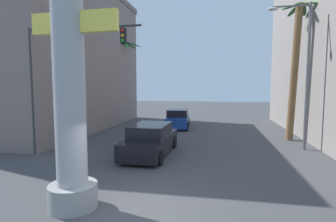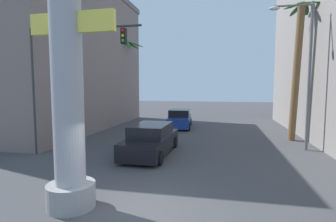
# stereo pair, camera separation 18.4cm
# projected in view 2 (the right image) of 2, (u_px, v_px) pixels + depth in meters

# --- Properties ---
(ground_plane) EXTENTS (92.29, 92.29, 0.00)m
(ground_plane) POSITION_uv_depth(u_px,v_px,m) (184.00, 140.00, 16.96)
(ground_plane) COLOR #424244
(building_left) EXTENTS (8.66, 17.17, 11.92)m
(building_left) POSITION_uv_depth(u_px,v_px,m) (59.00, 57.00, 21.99)
(building_left) COLOR slate
(building_left) RESTS_ON ground
(neon_sign_pole) EXTENTS (2.85, 1.36, 10.02)m
(neon_sign_pole) POSITION_uv_depth(u_px,v_px,m) (67.00, 54.00, 7.16)
(neon_sign_pole) COLOR #9E9EA3
(neon_sign_pole) RESTS_ON ground
(street_lamp) EXTENTS (2.24, 0.28, 7.90)m
(street_lamp) POSITION_uv_depth(u_px,v_px,m) (304.00, 64.00, 13.99)
(street_lamp) COLOR #59595E
(street_lamp) RESTS_ON ground
(traffic_light_mast) EXTENTS (5.77, 0.32, 6.33)m
(traffic_light_mast) POSITION_uv_depth(u_px,v_px,m) (64.00, 66.00, 12.76)
(traffic_light_mast) COLOR #333333
(traffic_light_mast) RESTS_ON ground
(car_lead) EXTENTS (2.09, 4.98, 1.56)m
(car_lead) POSITION_uv_depth(u_px,v_px,m) (151.00, 140.00, 13.44)
(car_lead) COLOR black
(car_lead) RESTS_ON ground
(car_far) EXTENTS (2.19, 4.33, 1.56)m
(car_far) POSITION_uv_depth(u_px,v_px,m) (180.00, 119.00, 22.24)
(car_far) COLOR black
(car_far) RESTS_ON ground
(palm_tree_mid_right) EXTENTS (2.44, 2.32, 8.66)m
(palm_tree_mid_right) POSITION_uv_depth(u_px,v_px,m) (298.00, 63.00, 16.24)
(palm_tree_mid_right) COLOR brown
(palm_tree_mid_right) RESTS_ON ground
(palm_tree_far_left) EXTENTS (3.50, 3.53, 8.05)m
(palm_tree_far_left) POSITION_uv_depth(u_px,v_px,m) (126.00, 69.00, 26.00)
(palm_tree_far_left) COLOR brown
(palm_tree_far_left) RESTS_ON ground
(palm_tree_mid_left) EXTENTS (2.64, 2.69, 8.47)m
(palm_tree_mid_left) POSITION_uv_depth(u_px,v_px,m) (83.00, 57.00, 18.43)
(palm_tree_mid_left) COLOR brown
(palm_tree_mid_left) RESTS_ON ground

